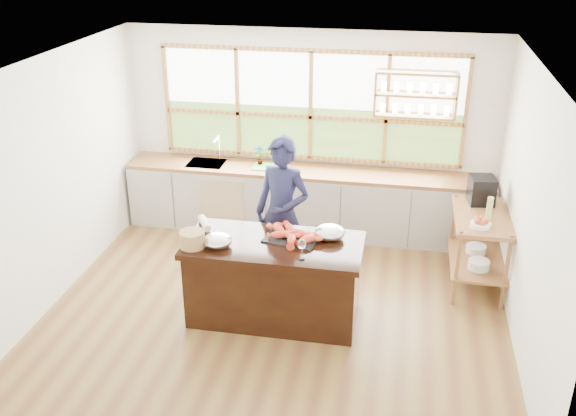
% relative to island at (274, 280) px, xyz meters
% --- Properties ---
extents(ground_plane, '(5.00, 5.00, 0.00)m').
position_rel_island_xyz_m(ground_plane, '(0.00, 0.20, -0.45)').
color(ground_plane, olive).
extents(room_shell, '(5.02, 4.52, 2.71)m').
position_rel_island_xyz_m(room_shell, '(0.02, 0.71, 1.30)').
color(room_shell, white).
rests_on(room_shell, ground_plane).
extents(back_counter, '(4.90, 0.63, 0.90)m').
position_rel_island_xyz_m(back_counter, '(-0.02, 2.14, 0.00)').
color(back_counter, '#BAB7B0').
rests_on(back_counter, ground_plane).
extents(right_shelf_unit, '(0.62, 1.10, 0.90)m').
position_rel_island_xyz_m(right_shelf_unit, '(2.19, 1.09, 0.15)').
color(right_shelf_unit, brown).
rests_on(right_shelf_unit, ground_plane).
extents(island, '(1.85, 0.90, 0.90)m').
position_rel_island_xyz_m(island, '(0.00, 0.00, 0.00)').
color(island, black).
rests_on(island, ground_plane).
extents(cook, '(0.76, 0.61, 1.81)m').
position_rel_island_xyz_m(cook, '(-0.05, 0.71, 0.45)').
color(cook, '#1A1B3B').
rests_on(cook, ground_plane).
extents(potted_plant, '(0.15, 0.11, 0.28)m').
position_rel_island_xyz_m(potted_plant, '(-0.66, 2.20, 0.59)').
color(potted_plant, slate).
rests_on(potted_plant, back_counter).
extents(cutting_board, '(0.40, 0.30, 0.01)m').
position_rel_island_xyz_m(cutting_board, '(-0.53, 2.14, 0.45)').
color(cutting_board, green).
rests_on(cutting_board, back_counter).
extents(espresso_machine, '(0.32, 0.34, 0.32)m').
position_rel_island_xyz_m(espresso_machine, '(2.19, 1.46, 0.61)').
color(espresso_machine, black).
rests_on(espresso_machine, right_shelf_unit).
extents(wine_bottle, '(0.08, 0.08, 0.27)m').
position_rel_island_xyz_m(wine_bottle, '(2.24, 0.99, 0.58)').
color(wine_bottle, '#B2C469').
rests_on(wine_bottle, right_shelf_unit).
extents(fruit_bowl, '(0.22, 0.22, 0.11)m').
position_rel_island_xyz_m(fruit_bowl, '(2.14, 0.78, 0.49)').
color(fruit_bowl, white).
rests_on(fruit_bowl, right_shelf_unit).
extents(slate_board, '(0.62, 0.50, 0.02)m').
position_rel_island_xyz_m(slate_board, '(0.17, 0.13, 0.45)').
color(slate_board, black).
rests_on(slate_board, island).
extents(lobster_pile, '(0.55, 0.48, 0.08)m').
position_rel_island_xyz_m(lobster_pile, '(0.16, 0.11, 0.50)').
color(lobster_pile, red).
rests_on(lobster_pile, slate_board).
extents(mixing_bowl_left, '(0.30, 0.30, 0.14)m').
position_rel_island_xyz_m(mixing_bowl_left, '(-0.55, -0.18, 0.51)').
color(mixing_bowl_left, silver).
rests_on(mixing_bowl_left, island).
extents(mixing_bowl_right, '(0.32, 0.32, 0.15)m').
position_rel_island_xyz_m(mixing_bowl_right, '(0.56, 0.22, 0.51)').
color(mixing_bowl_right, silver).
rests_on(mixing_bowl_right, island).
extents(wine_glass, '(0.08, 0.08, 0.22)m').
position_rel_island_xyz_m(wine_glass, '(0.34, -0.29, 0.61)').
color(wine_glass, white).
rests_on(wine_glass, island).
extents(wicker_basket, '(0.26, 0.26, 0.17)m').
position_rel_island_xyz_m(wicker_basket, '(-0.80, -0.24, 0.53)').
color(wicker_basket, '#A47A49').
rests_on(wicker_basket, island).
extents(parchment_roll, '(0.22, 0.30, 0.08)m').
position_rel_island_xyz_m(parchment_roll, '(-0.83, 0.24, 0.49)').
color(parchment_roll, white).
rests_on(parchment_roll, island).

